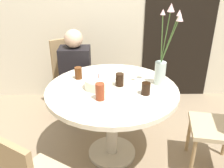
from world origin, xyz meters
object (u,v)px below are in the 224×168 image
drink_glass_0 (78,73)px  drink_glass_1 (146,89)px  chair_far_back (71,73)px  drink_glass_2 (100,92)px  drink_glass_3 (120,80)px  birthday_cake (99,83)px  side_plate (107,76)px  person_boy (76,78)px  flower_vase (163,61)px

drink_glass_0 → drink_glass_1: (0.58, -0.32, -0.00)m
chair_far_back → drink_glass_2: size_ratio=6.48×
drink_glass_1 → drink_glass_3: bearing=141.8°
birthday_cake → side_plate: size_ratio=1.14×
drink_glass_1 → side_plate: bearing=130.7°
drink_glass_1 → person_boy: (-0.67, 0.82, -0.27)m
person_boy → birthday_cake: bearing=-67.6°
side_plate → person_boy: (-0.36, 0.45, -0.23)m
flower_vase → person_boy: bearing=142.2°
drink_glass_1 → chair_far_back: bearing=128.2°
drink_glass_3 → chair_far_back: bearing=124.5°
birthday_cake → drink_glass_0: bearing=134.3°
birthday_cake → drink_glass_1: 0.40m
chair_far_back → birthday_cake: 0.95m
side_plate → drink_glass_0: bearing=-170.1°
chair_far_back → drink_glass_3: 1.00m
drink_glass_0 → person_boy: size_ratio=0.10×
flower_vase → chair_far_back: bearing=139.2°
chair_far_back → drink_glass_1: bearing=-81.4°
chair_far_back → flower_vase: 1.28m
chair_far_back → person_boy: 0.16m
flower_vase → birthday_cake: bearing=-174.4°
flower_vase → person_boy: flower_vase is taller
flower_vase → drink_glass_2: bearing=-154.2°
birthday_cake → drink_glass_0: size_ratio=2.19×
side_plate → drink_glass_2: bearing=-97.2°
drink_glass_2 → drink_glass_3: size_ratio=1.23×
drink_glass_3 → person_boy: size_ratio=0.11×
birthday_cake → flower_vase: size_ratio=0.35×
drink_glass_0 → side_plate: bearing=9.9°
chair_far_back → drink_glass_1: chair_far_back is taller
birthday_cake → person_boy: size_ratio=0.23×
drink_glass_1 → drink_glass_2: size_ratio=0.73×
side_plate → drink_glass_1: 0.48m
drink_glass_0 → drink_glass_1: bearing=-28.8°
birthday_cake → person_boy: (-0.29, 0.70, -0.27)m
drink_glass_0 → drink_glass_3: 0.41m
flower_vase → drink_glass_2: 0.61m
drink_glass_2 → drink_glass_0: bearing=117.7°
drink_glass_3 → person_boy: person_boy is taller
flower_vase → side_plate: 0.56m
drink_glass_0 → person_boy: bearing=100.6°
side_plate → drink_glass_1: drink_glass_1 is taller
flower_vase → side_plate: bearing=157.9°
drink_glass_0 → drink_glass_2: (0.21, -0.40, 0.01)m
birthday_cake → side_plate: birthday_cake is taller
chair_far_back → drink_glass_0: size_ratio=8.16×
drink_glass_0 → drink_glass_2: drink_glass_2 is taller
flower_vase → drink_glass_2: flower_vase is taller
side_plate → person_boy: bearing=128.5°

